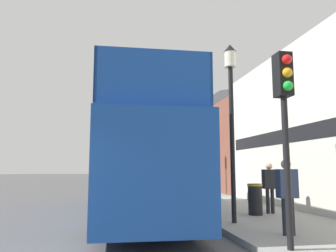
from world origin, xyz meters
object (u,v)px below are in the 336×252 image
object	(u,v)px
lamp_post_second	(169,134)
litter_bin	(255,198)
tour_bus	(139,162)
lamp_post_nearest	(231,98)
pedestrian_third	(269,183)
pedestrian_second	(287,189)
parked_car_ahead_of_bus	(138,185)
traffic_signal	(285,103)

from	to	relation	value
lamp_post_second	litter_bin	size ratio (longest dim) A/B	5.15
tour_bus	lamp_post_nearest	xyz separation A→B (m)	(2.37, -2.47, 1.75)
pedestrian_third	litter_bin	distance (m)	0.82
tour_bus	litter_bin	xyz separation A→B (m)	(3.58, -1.16, -1.16)
pedestrian_second	lamp_post_nearest	size ratio (longest dim) A/B	0.33
pedestrian_third	litter_bin	bearing A→B (deg)	-159.46
pedestrian_second	pedestrian_third	bearing A→B (deg)	69.17
parked_car_ahead_of_bus	traffic_signal	size ratio (longest dim) A/B	1.22
pedestrian_second	lamp_post_second	world-z (taller)	lamp_post_second
litter_bin	lamp_post_second	bearing A→B (deg)	99.19
tour_bus	pedestrian_third	size ratio (longest dim) A/B	5.94
tour_bus	traffic_signal	xyz separation A→B (m)	(2.29, -5.48, 1.01)
traffic_signal	lamp_post_second	size ratio (longest dim) A/B	0.73
traffic_signal	lamp_post_nearest	size ratio (longest dim) A/B	0.73
lamp_post_second	litter_bin	bearing A→B (deg)	-80.81
parked_car_ahead_of_bus	lamp_post_nearest	world-z (taller)	lamp_post_nearest
pedestrian_third	traffic_signal	world-z (taller)	traffic_signal
lamp_post_nearest	lamp_post_second	bearing A→B (deg)	90.74
tour_bus	lamp_post_nearest	bearing A→B (deg)	-45.11
pedestrian_second	traffic_signal	xyz separation A→B (m)	(-0.66, -1.22, 1.69)
pedestrian_third	lamp_post_nearest	xyz separation A→B (m)	(-1.84, -1.54, 2.44)
pedestrian_third	lamp_post_nearest	bearing A→B (deg)	-140.08
parked_car_ahead_of_bus	lamp_post_nearest	size ratio (longest dim) A/B	0.89
lamp_post_nearest	lamp_post_second	xyz separation A→B (m)	(-0.12, 9.55, -0.01)
parked_car_ahead_of_bus	pedestrian_second	bearing A→B (deg)	-82.24
pedestrian_third	lamp_post_second	size ratio (longest dim) A/B	0.33
pedestrian_third	traffic_signal	xyz separation A→B (m)	(-1.92, -4.55, 1.70)
pedestrian_second	parked_car_ahead_of_bus	bearing A→B (deg)	100.08
tour_bus	lamp_post_second	size ratio (longest dim) A/B	1.95
lamp_post_nearest	litter_bin	size ratio (longest dim) A/B	5.17
tour_bus	traffic_signal	distance (m)	6.02
pedestrian_third	pedestrian_second	bearing A→B (deg)	-110.83
traffic_signal	litter_bin	size ratio (longest dim) A/B	3.78
pedestrian_second	litter_bin	world-z (taller)	pedestrian_second
litter_bin	lamp_post_nearest	bearing A→B (deg)	-132.91
traffic_signal	lamp_post_nearest	distance (m)	3.10
pedestrian_second	traffic_signal	size ratio (longest dim) A/B	0.45
parked_car_ahead_of_bus	traffic_signal	distance (m)	14.37
lamp_post_second	tour_bus	bearing A→B (deg)	-107.63
pedestrian_third	litter_bin	xyz separation A→B (m)	(-0.63, -0.23, -0.47)
pedestrian_third	parked_car_ahead_of_bus	bearing A→B (deg)	110.41
pedestrian_third	traffic_signal	distance (m)	5.22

